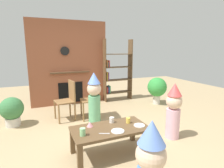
# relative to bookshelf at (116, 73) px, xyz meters

# --- Properties ---
(ground_plane) EXTENTS (12.00, 12.00, 0.00)m
(ground_plane) POSITION_rel_bookshelf_xyz_m (-1.13, -2.40, -0.87)
(ground_plane) COLOR tan
(brick_fireplace_feature) EXTENTS (2.20, 0.28, 2.40)m
(brick_fireplace_feature) POSITION_rel_bookshelf_xyz_m (-1.40, 0.20, 0.32)
(brick_fireplace_feature) COLOR #935138
(brick_fireplace_feature) RESTS_ON ground_plane
(bookshelf) EXTENTS (0.90, 0.28, 1.90)m
(bookshelf) POSITION_rel_bookshelf_xyz_m (0.00, 0.00, 0.00)
(bookshelf) COLOR brown
(bookshelf) RESTS_ON ground_plane
(coffee_table) EXTENTS (1.15, 0.60, 0.43)m
(coffee_table) POSITION_rel_bookshelf_xyz_m (-1.33, -2.77, -0.51)
(coffee_table) COLOR brown
(coffee_table) RESTS_ON ground_plane
(paper_cup_near_left) EXTENTS (0.08, 0.08, 0.09)m
(paper_cup_near_left) POSITION_rel_bookshelf_xyz_m (-1.23, -2.60, -0.40)
(paper_cup_near_left) COLOR silver
(paper_cup_near_left) RESTS_ON coffee_table
(paper_cup_near_right) EXTENTS (0.08, 0.08, 0.11)m
(paper_cup_near_right) POSITION_rel_bookshelf_xyz_m (-1.78, -2.86, -0.39)
(paper_cup_near_right) COLOR #8CD18C
(paper_cup_near_right) RESTS_ON coffee_table
(paper_cup_center) EXTENTS (0.07, 0.07, 0.09)m
(paper_cup_center) POSITION_rel_bookshelf_xyz_m (-0.99, -2.71, -0.40)
(paper_cup_center) COLOR #F2CC4C
(paper_cup_center) RESTS_ON coffee_table
(paper_plate_front) EXTENTS (0.19, 0.19, 0.01)m
(paper_plate_front) POSITION_rel_bookshelf_xyz_m (-1.28, -2.93, -0.43)
(paper_plate_front) COLOR white
(paper_plate_front) RESTS_ON coffee_table
(paper_plate_rear) EXTENTS (0.17, 0.17, 0.01)m
(paper_plate_rear) POSITION_rel_bookshelf_xyz_m (-0.88, -2.88, -0.43)
(paper_plate_rear) COLOR white
(paper_plate_rear) RESTS_ON coffee_table
(birthday_cake_slice) EXTENTS (0.10, 0.10, 0.08)m
(birthday_cake_slice) POSITION_rel_bookshelf_xyz_m (-1.60, -2.61, -0.40)
(birthday_cake_slice) COLOR pink
(birthday_cake_slice) RESTS_ON coffee_table
(table_fork) EXTENTS (0.14, 0.08, 0.01)m
(table_fork) POSITION_rel_bookshelf_xyz_m (-1.48, -2.92, -0.44)
(table_fork) COLOR silver
(table_fork) RESTS_ON coffee_table
(child_in_pink) EXTENTS (0.28, 0.28, 1.02)m
(child_in_pink) POSITION_rel_bookshelf_xyz_m (-0.08, -2.71, -0.33)
(child_in_pink) COLOR #EAB2C6
(child_in_pink) RESTS_ON ground_plane
(child_by_the_chairs) EXTENTS (0.31, 0.31, 1.11)m
(child_by_the_chairs) POSITION_rel_bookshelf_xyz_m (-1.16, -1.43, -0.28)
(child_by_the_chairs) COLOR #66B27F
(child_by_the_chairs) RESTS_ON ground_plane
(dining_chair_left) EXTENTS (0.45, 0.45, 0.90)m
(dining_chair_left) POSITION_rel_bookshelf_xyz_m (-1.67, -1.06, -0.36)
(dining_chair_left) COLOR olive
(dining_chair_left) RESTS_ON ground_plane
(dining_chair_middle) EXTENTS (0.44, 0.44, 0.90)m
(dining_chair_middle) POSITION_rel_bookshelf_xyz_m (-1.10, -1.20, -0.36)
(dining_chair_middle) COLOR olive
(dining_chair_middle) RESTS_ON ground_plane
(potted_plant_tall) EXTENTS (0.56, 0.56, 0.79)m
(potted_plant_tall) POSITION_rel_bookshelf_xyz_m (0.94, -0.86, -0.39)
(potted_plant_tall) COLOR beige
(potted_plant_tall) RESTS_ON ground_plane
(potted_plant_short) EXTENTS (0.47, 0.47, 0.62)m
(potted_plant_short) POSITION_rel_bookshelf_xyz_m (-2.83, -0.99, -0.53)
(potted_plant_short) COLOR beige
(potted_plant_short) RESTS_ON ground_plane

